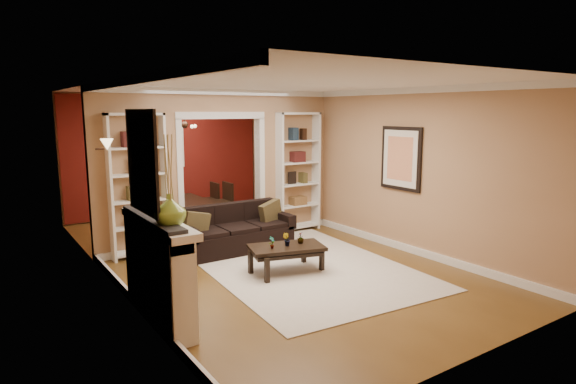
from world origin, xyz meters
TOP-DOWN VIEW (x-y plane):
  - floor at (0.00, 0.00)m, footprint 8.00×8.00m
  - ceiling at (0.00, 0.00)m, footprint 8.00×8.00m
  - wall_back at (0.00, 4.00)m, footprint 8.00×0.00m
  - wall_front at (0.00, -4.00)m, footprint 8.00×0.00m
  - wall_left at (-2.25, 0.00)m, footprint 0.00×8.00m
  - wall_right at (2.25, 0.00)m, footprint 0.00×8.00m
  - partition_wall at (0.00, 1.20)m, footprint 4.50×0.15m
  - red_back_panel at (0.00, 3.97)m, footprint 4.44×0.04m
  - dining_window at (0.00, 3.93)m, footprint 0.78×0.03m
  - area_rug at (0.31, -0.90)m, footprint 2.99×3.99m
  - sofa at (-0.13, 0.45)m, footprint 1.95×0.84m
  - pillow_left at (-0.82, 0.43)m, footprint 0.39×0.13m
  - pillow_right at (0.56, 0.43)m, footprint 0.45×0.23m
  - coffee_table at (-0.03, -0.96)m, footprint 1.18×0.85m
  - plant_left at (-0.28, -0.96)m, footprint 0.11×0.09m
  - plant_center at (-0.03, -0.96)m, footprint 0.13×0.13m
  - plant_right at (0.22, -0.96)m, footprint 0.14×0.14m
  - bookshelf_left at (-1.55, 1.03)m, footprint 0.90×0.30m
  - bookshelf_right at (1.55, 1.03)m, footprint 0.90×0.30m
  - fireplace at (-2.09, -1.50)m, footprint 0.32×1.70m
  - vase at (-2.09, -1.90)m, footprint 0.41×0.41m
  - mirror at (-2.23, -1.50)m, footprint 0.03×0.95m
  - wall_sconce at (-2.15, 0.55)m, footprint 0.18×0.18m
  - framed_art at (2.21, -1.00)m, footprint 0.04×0.85m
  - dining_table at (-0.05, 2.72)m, footprint 1.47×0.82m
  - dining_chair_nw at (-0.60, 2.42)m, footprint 0.51×0.51m
  - dining_chair_ne at (0.50, 2.42)m, footprint 0.47×0.47m
  - dining_chair_sw at (-0.60, 3.02)m, footprint 0.49×0.49m
  - dining_chair_se at (0.50, 3.02)m, footprint 0.47×0.47m
  - chandelier at (0.00, 2.70)m, footprint 0.50×0.50m

SIDE VIEW (x-z plane):
  - floor at x=0.00m, z-range 0.00..0.00m
  - area_rug at x=0.31m, z-range 0.00..0.01m
  - coffee_table at x=-0.03m, z-range 0.00..0.40m
  - dining_table at x=-0.05m, z-range 0.00..0.52m
  - sofa at x=-0.13m, z-range 0.00..0.76m
  - dining_chair_nw at x=-0.60m, z-range 0.00..0.78m
  - dining_chair_se at x=0.50m, z-range 0.00..0.80m
  - dining_chair_sw at x=-0.60m, z-range 0.00..0.84m
  - dining_chair_ne at x=0.50m, z-range 0.00..0.88m
  - plant_right at x=0.22m, z-range 0.40..0.58m
  - plant_left at x=-0.28m, z-range 0.40..0.58m
  - plant_center at x=-0.03m, z-range 0.40..0.59m
  - pillow_left at x=-0.82m, z-range 0.37..0.76m
  - fireplace at x=-2.09m, z-range 0.00..1.16m
  - pillow_right at x=0.56m, z-range 0.37..0.81m
  - bookshelf_left at x=-1.55m, z-range 0.00..2.30m
  - bookshelf_right at x=1.55m, z-range 0.00..2.30m
  - red_back_panel at x=0.00m, z-range 0.00..2.64m
  - vase at x=-2.09m, z-range 1.16..1.50m
  - wall_back at x=0.00m, z-range -2.65..5.35m
  - wall_front at x=0.00m, z-range -2.65..5.35m
  - wall_left at x=-2.25m, z-range -2.65..5.35m
  - wall_right at x=2.25m, z-range -2.65..5.35m
  - partition_wall at x=0.00m, z-range 0.00..2.70m
  - dining_window at x=0.00m, z-range 1.06..2.04m
  - framed_art at x=2.21m, z-range 1.02..2.08m
  - mirror at x=-2.23m, z-range 1.25..2.35m
  - wall_sconce at x=-2.15m, z-range 1.72..1.94m
  - chandelier at x=0.00m, z-range 1.87..2.17m
  - ceiling at x=0.00m, z-range 2.70..2.70m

